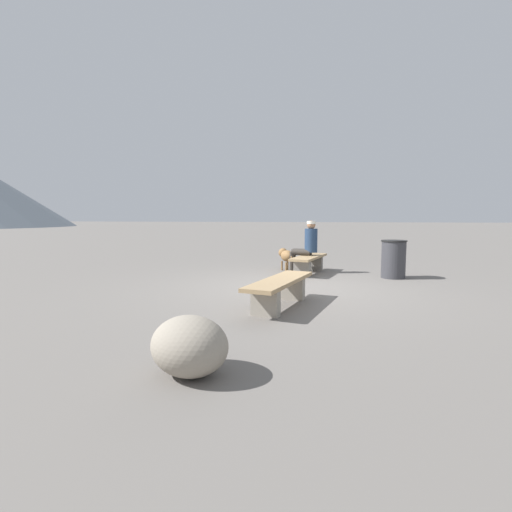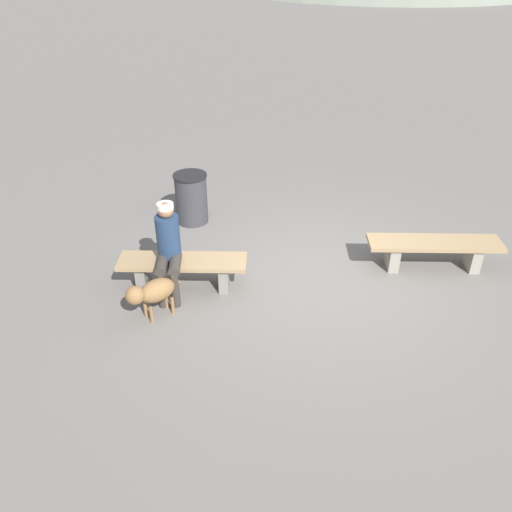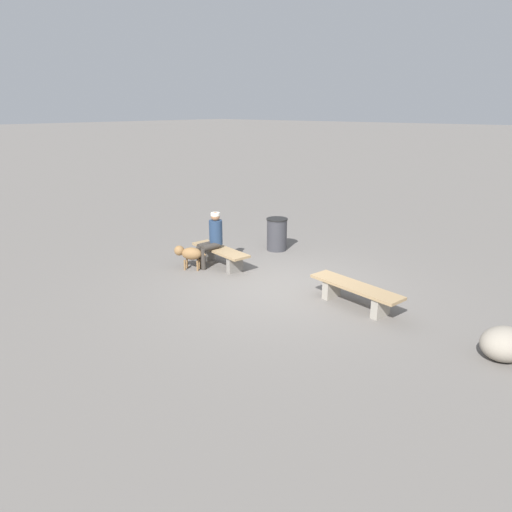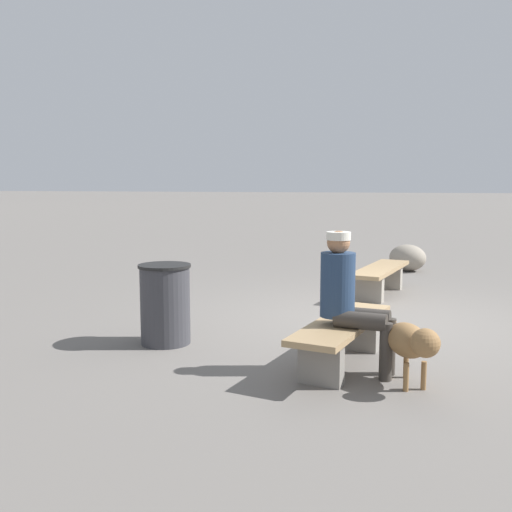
% 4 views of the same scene
% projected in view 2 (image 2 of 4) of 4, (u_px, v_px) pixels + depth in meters
% --- Properties ---
extents(ground, '(210.00, 210.00, 0.06)m').
position_uv_depth(ground, '(320.00, 282.00, 7.24)').
color(ground, slate).
extents(bench_left, '(1.92, 0.78, 0.42)m').
position_uv_depth(bench_left, '(434.00, 249.00, 7.37)').
color(bench_left, gray).
rests_on(bench_left, ground).
extents(bench_right, '(1.76, 0.75, 0.42)m').
position_uv_depth(bench_right, '(183.00, 268.00, 6.95)').
color(bench_right, gray).
rests_on(bench_right, ground).
extents(seated_person, '(0.36, 0.66, 1.26)m').
position_uv_depth(seated_person, '(168.00, 246.00, 6.65)').
color(seated_person, navy).
rests_on(seated_person, ground).
extents(dog, '(0.67, 0.50, 0.55)m').
position_uv_depth(dog, '(152.00, 292.00, 6.34)').
color(dog, olive).
rests_on(dog, ground).
extents(trash_bin, '(0.55, 0.55, 0.84)m').
position_uv_depth(trash_bin, '(191.00, 198.00, 8.50)').
color(trash_bin, '#38383D').
rests_on(trash_bin, ground).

